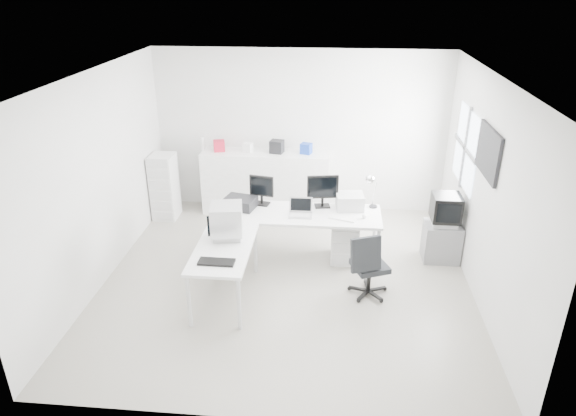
# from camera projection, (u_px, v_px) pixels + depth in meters

# --- Properties ---
(floor) EXTENTS (5.00, 5.00, 0.01)m
(floor) POSITION_uv_depth(u_px,v_px,m) (287.00, 279.00, 7.17)
(floor) COLOR #BCB8A9
(floor) RESTS_ON ground
(ceiling) EXTENTS (5.00, 5.00, 0.01)m
(ceiling) POSITION_uv_depth(u_px,v_px,m) (286.00, 75.00, 6.00)
(ceiling) COLOR white
(ceiling) RESTS_ON back_wall
(back_wall) EXTENTS (5.00, 0.02, 2.80)m
(back_wall) POSITION_uv_depth(u_px,v_px,m) (300.00, 132.00, 8.85)
(back_wall) COLOR silver
(back_wall) RESTS_ON floor
(left_wall) EXTENTS (0.02, 5.00, 2.80)m
(left_wall) POSITION_uv_depth(u_px,v_px,m) (99.00, 180.00, 6.80)
(left_wall) COLOR silver
(left_wall) RESTS_ON floor
(right_wall) EXTENTS (0.02, 5.00, 2.80)m
(right_wall) POSITION_uv_depth(u_px,v_px,m) (486.00, 193.00, 6.38)
(right_wall) COLOR silver
(right_wall) RESTS_ON floor
(window) EXTENTS (0.02, 1.20, 1.10)m
(window) POSITION_uv_depth(u_px,v_px,m) (466.00, 148.00, 7.38)
(window) COLOR white
(window) RESTS_ON right_wall
(wall_picture) EXTENTS (0.04, 0.90, 0.60)m
(wall_picture) POSITION_uv_depth(u_px,v_px,m) (488.00, 152.00, 6.26)
(wall_picture) COLOR black
(wall_picture) RESTS_ON right_wall
(main_desk) EXTENTS (2.40, 0.80, 0.75)m
(main_desk) POSITION_uv_depth(u_px,v_px,m) (297.00, 236.00, 7.54)
(main_desk) COLOR white
(main_desk) RESTS_ON floor
(side_desk) EXTENTS (0.70, 1.40, 0.75)m
(side_desk) POSITION_uv_depth(u_px,v_px,m) (225.00, 272.00, 6.62)
(side_desk) COLOR white
(side_desk) RESTS_ON floor
(drawer_pedestal) EXTENTS (0.40, 0.50, 0.60)m
(drawer_pedestal) POSITION_uv_depth(u_px,v_px,m) (345.00, 241.00, 7.56)
(drawer_pedestal) COLOR white
(drawer_pedestal) RESTS_ON floor
(inkjet_printer) EXTENTS (0.51, 0.44, 0.16)m
(inkjet_printer) POSITION_uv_depth(u_px,v_px,m) (240.00, 203.00, 7.52)
(inkjet_printer) COLOR black
(inkjet_printer) RESTS_ON main_desk
(lcd_monitor_small) EXTENTS (0.40, 0.28, 0.46)m
(lcd_monitor_small) POSITION_uv_depth(u_px,v_px,m) (262.00, 190.00, 7.56)
(lcd_monitor_small) COLOR black
(lcd_monitor_small) RESTS_ON main_desk
(lcd_monitor_large) EXTENTS (0.48, 0.26, 0.48)m
(lcd_monitor_large) POSITION_uv_depth(u_px,v_px,m) (323.00, 192.00, 7.48)
(lcd_monitor_large) COLOR black
(lcd_monitor_large) RESTS_ON main_desk
(laptop) EXTENTS (0.36, 0.37, 0.24)m
(laptop) POSITION_uv_depth(u_px,v_px,m) (300.00, 208.00, 7.24)
(laptop) COLOR #B7B7BA
(laptop) RESTS_ON main_desk
(white_keyboard) EXTENTS (0.40, 0.24, 0.02)m
(white_keyboard) POSITION_uv_depth(u_px,v_px,m) (343.00, 219.00, 7.19)
(white_keyboard) COLOR white
(white_keyboard) RESTS_ON main_desk
(white_mouse) EXTENTS (0.06, 0.06, 0.06)m
(white_mouse) POSITION_uv_depth(u_px,v_px,m) (364.00, 216.00, 7.20)
(white_mouse) COLOR white
(white_mouse) RESTS_ON main_desk
(laser_printer) EXTENTS (0.43, 0.38, 0.22)m
(laser_printer) POSITION_uv_depth(u_px,v_px,m) (350.00, 201.00, 7.48)
(laser_printer) COLOR beige
(laser_printer) RESTS_ON main_desk
(desk_lamp) EXTENTS (0.21, 0.21, 0.52)m
(desk_lamp) POSITION_uv_depth(u_px,v_px,m) (374.00, 191.00, 7.46)
(desk_lamp) COLOR silver
(desk_lamp) RESTS_ON main_desk
(crt_monitor) EXTENTS (0.48, 0.48, 0.48)m
(crt_monitor) POSITION_uv_depth(u_px,v_px,m) (227.00, 221.00, 6.59)
(crt_monitor) COLOR #B7B7BA
(crt_monitor) RESTS_ON side_desk
(black_keyboard) EXTENTS (0.44, 0.18, 0.03)m
(black_keyboard) POSITION_uv_depth(u_px,v_px,m) (217.00, 262.00, 6.09)
(black_keyboard) COLOR black
(black_keyboard) RESTS_ON side_desk
(office_chair) EXTENTS (0.71, 0.71, 0.94)m
(office_chair) POSITION_uv_depth(u_px,v_px,m) (370.00, 263.00, 6.64)
(office_chair) COLOR #27292C
(office_chair) RESTS_ON floor
(tv_cabinet) EXTENTS (0.52, 0.43, 0.57)m
(tv_cabinet) POSITION_uv_depth(u_px,v_px,m) (441.00, 242.00, 7.56)
(tv_cabinet) COLOR slate
(tv_cabinet) RESTS_ON floor
(crt_tv) EXTENTS (0.50, 0.48, 0.45)m
(crt_tv) POSITION_uv_depth(u_px,v_px,m) (446.00, 210.00, 7.35)
(crt_tv) COLOR black
(crt_tv) RESTS_ON tv_cabinet
(sideboard) EXTENTS (2.20, 0.55, 1.10)m
(sideboard) POSITION_uv_depth(u_px,v_px,m) (266.00, 182.00, 9.02)
(sideboard) COLOR white
(sideboard) RESTS_ON floor
(clutter_box_a) EXTENTS (0.23, 0.21, 0.19)m
(clutter_box_a) POSITION_uv_depth(u_px,v_px,m) (219.00, 146.00, 8.82)
(clutter_box_a) COLOR #B61A31
(clutter_box_a) RESTS_ON sideboard
(clutter_box_b) EXTENTS (0.19, 0.18, 0.16)m
(clutter_box_b) POSITION_uv_depth(u_px,v_px,m) (248.00, 147.00, 8.78)
(clutter_box_b) COLOR white
(clutter_box_b) RESTS_ON sideboard
(clutter_box_c) EXTENTS (0.25, 0.23, 0.22)m
(clutter_box_c) POSITION_uv_depth(u_px,v_px,m) (277.00, 147.00, 8.73)
(clutter_box_c) COLOR black
(clutter_box_c) RESTS_ON sideboard
(clutter_box_d) EXTENTS (0.22, 0.20, 0.18)m
(clutter_box_d) POSITION_uv_depth(u_px,v_px,m) (306.00, 149.00, 8.69)
(clutter_box_d) COLOR #183BA8
(clutter_box_d) RESTS_ON sideboard
(clutter_bottle) EXTENTS (0.07, 0.07, 0.22)m
(clutter_bottle) POSITION_uv_depth(u_px,v_px,m) (203.00, 144.00, 8.87)
(clutter_bottle) COLOR white
(clutter_bottle) RESTS_ON sideboard
(filing_cabinet) EXTENTS (0.39, 0.47, 1.13)m
(filing_cabinet) POSITION_uv_depth(u_px,v_px,m) (165.00, 187.00, 8.79)
(filing_cabinet) COLOR white
(filing_cabinet) RESTS_ON floor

